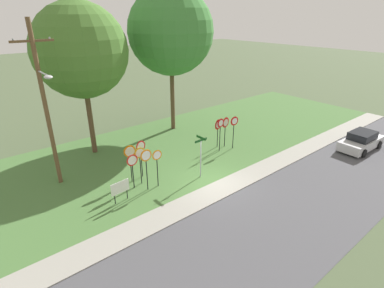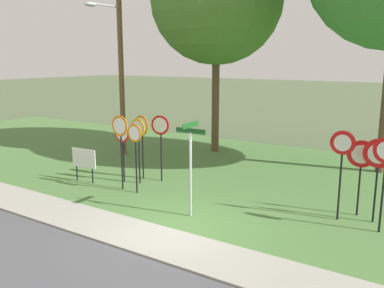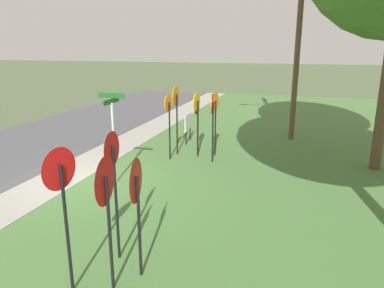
{
  "view_description": "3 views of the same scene",
  "coord_description": "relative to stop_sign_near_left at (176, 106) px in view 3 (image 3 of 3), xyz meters",
  "views": [
    {
      "loc": [
        -11.13,
        -11.4,
        9.6
      ],
      "look_at": [
        0.55,
        2.78,
        1.53
      ],
      "focal_mm": 27.94,
      "sensor_mm": 36.0,
      "label": 1
    },
    {
      "loc": [
        6.0,
        -8.38,
        4.52
      ],
      "look_at": [
        -0.95,
        2.37,
        1.86
      ],
      "focal_mm": 38.38,
      "sensor_mm": 36.0,
      "label": 2
    },
    {
      "loc": [
        9.15,
        6.32,
        4.11
      ],
      "look_at": [
        0.46,
        3.71,
        1.63
      ],
      "focal_mm": 33.69,
      "sensor_mm": 36.0,
      "label": 3
    }
  ],
  "objects": [
    {
      "name": "stop_sign_far_center",
      "position": [
        -0.25,
        1.44,
        -0.12
      ],
      "size": [
        0.74,
        0.16,
        2.43
      ],
      "rotation": [
        0.0,
        0.0,
        -0.18
      ],
      "color": "black",
      "rests_on": "grass_median"
    },
    {
      "name": "stop_sign_near_left",
      "position": [
        0.0,
        0.0,
        0.0
      ],
      "size": [
        0.72,
        0.09,
        2.6
      ],
      "rotation": [
        0.0,
        0.0,
        -0.02
      ],
      "color": "black",
      "rests_on": "grass_median"
    },
    {
      "name": "stop_sign_far_left",
      "position": [
        0.69,
        -0.05,
        -0.2
      ],
      "size": [
        0.61,
        0.1,
        2.38
      ],
      "rotation": [
        0.0,
        0.0,
        -0.05
      ],
      "color": "black",
      "rests_on": "grass_median"
    },
    {
      "name": "sidewalk_strip",
      "position": [
        3.55,
        -2.67,
        -1.9
      ],
      "size": [
        44.0,
        1.6,
        0.06
      ],
      "primitive_type": "cube",
      "color": "#99968C",
      "rests_on": "ground_plane"
    },
    {
      "name": "yield_sign_near_right",
      "position": [
        8.2,
        0.92,
        0.01
      ],
      "size": [
        0.7,
        0.15,
        2.56
      ],
      "rotation": [
        0.0,
        0.0,
        -0.17
      ],
      "color": "black",
      "rests_on": "grass_median"
    },
    {
      "name": "yield_sign_far_left",
      "position": [
        7.06,
        1.21,
        0.02
      ],
      "size": [
        0.68,
        0.11,
        2.57
      ],
      "rotation": [
        0.0,
        0.0,
        0.08
      ],
      "color": "black",
      "rests_on": "grass_median"
    },
    {
      "name": "stop_sign_near_right",
      "position": [
        0.08,
        0.84,
        -0.15
      ],
      "size": [
        0.67,
        0.11,
        2.41
      ],
      "rotation": [
        0.0,
        0.0,
        -0.09
      ],
      "color": "black",
      "rests_on": "grass_median"
    },
    {
      "name": "yield_sign_far_right",
      "position": [
        7.45,
        1.86,
        -0.24
      ],
      "size": [
        0.79,
        0.16,
        2.23
      ],
      "rotation": [
        0.0,
        0.0,
        0.17
      ],
      "color": "black",
      "rests_on": "grass_median"
    },
    {
      "name": "stop_sign_far_right",
      "position": [
        -0.53,
        0.67,
        -0.31
      ],
      "size": [
        0.7,
        0.09,
        2.2
      ],
      "rotation": [
        0.0,
        0.0,
        -0.0
      ],
      "color": "black",
      "rests_on": "grass_median"
    },
    {
      "name": "stop_sign_center_tall",
      "position": [
        0.56,
        1.53,
        -0.1
      ],
      "size": [
        0.7,
        0.16,
        2.47
      ],
      "rotation": [
        0.0,
        0.0,
        0.19
      ],
      "color": "black",
      "rests_on": "grass_median"
    },
    {
      "name": "ground_plane",
      "position": [
        3.55,
        -1.87,
        -1.93
      ],
      "size": [
        160.0,
        160.0,
        0.0
      ],
      "primitive_type": "plane",
      "color": "#4C5B3D"
    },
    {
      "name": "yield_sign_near_left",
      "position": [
        7.94,
        1.55,
        -0.11
      ],
      "size": [
        0.81,
        0.14,
        2.39
      ],
      "rotation": [
        0.0,
        0.0,
        0.13
      ],
      "color": "black",
      "rests_on": "grass_median"
    },
    {
      "name": "grass_median",
      "position": [
        3.55,
        4.13,
        -1.91
      ],
      "size": [
        44.0,
        12.0,
        0.04
      ],
      "primitive_type": "cube",
      "color": "#477038",
      "rests_on": "ground_plane"
    },
    {
      "name": "notice_board",
      "position": [
        -1.77,
        -0.09,
        -1.06
      ],
      "size": [
        1.1,
        0.11,
        1.25
      ],
      "rotation": [
        0.0,
        0.0,
        0.07
      ],
      "color": "black",
      "rests_on": "grass_median"
    },
    {
      "name": "utility_pole",
      "position": [
        -3.7,
        4.06,
        3.16
      ],
      "size": [
        2.1,
        2.14,
        9.4
      ],
      "color": "brown",
      "rests_on": "grass_median"
    },
    {
      "name": "street_name_post",
      "position": [
        3.39,
        -0.8,
        -0.24
      ],
      "size": [
        0.96,
        0.82,
        2.75
      ],
      "rotation": [
        0.0,
        0.0,
        0.03
      ],
      "color": "#9EA0A8",
      "rests_on": "grass_median"
    }
  ]
}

